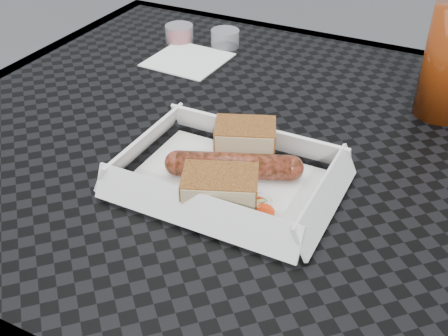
% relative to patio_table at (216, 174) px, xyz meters
% --- Properties ---
extents(patio_table, '(0.80, 0.80, 0.74)m').
position_rel_patio_table_xyz_m(patio_table, '(0.00, 0.00, 0.00)').
color(patio_table, black).
rests_on(patio_table, ground).
extents(food_tray, '(0.22, 0.15, 0.00)m').
position_rel_patio_table_xyz_m(food_tray, '(0.07, -0.11, 0.08)').
color(food_tray, white).
rests_on(food_tray, patio_table).
extents(bratwurst, '(0.15, 0.08, 0.03)m').
position_rel_patio_table_xyz_m(bratwurst, '(0.07, -0.09, 0.09)').
color(bratwurst, maroon).
rests_on(bratwurst, food_tray).
extents(bread_near, '(0.09, 0.08, 0.05)m').
position_rel_patio_table_xyz_m(bread_near, '(0.07, -0.05, 0.10)').
color(bread_near, brown).
rests_on(bread_near, food_tray).
extents(bread_far, '(0.10, 0.08, 0.04)m').
position_rel_patio_table_xyz_m(bread_far, '(0.08, -0.15, 0.10)').
color(bread_far, brown).
rests_on(bread_far, food_tray).
extents(veg_garnish, '(0.03, 0.03, 0.00)m').
position_rel_patio_table_xyz_m(veg_garnish, '(0.12, -0.14, 0.08)').
color(veg_garnish, '#EC360A').
rests_on(veg_garnish, food_tray).
extents(napkin, '(0.13, 0.13, 0.00)m').
position_rel_patio_table_xyz_m(napkin, '(-0.14, 0.18, 0.08)').
color(napkin, white).
rests_on(napkin, patio_table).
extents(condiment_cup_sauce, '(0.05, 0.05, 0.03)m').
position_rel_patio_table_xyz_m(condiment_cup_sauce, '(-0.20, 0.24, 0.09)').
color(condiment_cup_sauce, maroon).
rests_on(condiment_cup_sauce, patio_table).
extents(condiment_cup_empty, '(0.05, 0.05, 0.03)m').
position_rel_patio_table_xyz_m(condiment_cup_empty, '(-0.12, 0.26, 0.09)').
color(condiment_cup_empty, silver).
rests_on(condiment_cup_empty, patio_table).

